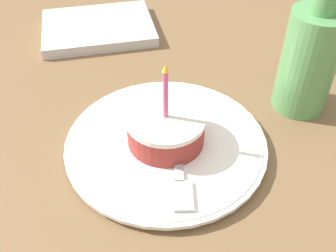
{
  "coord_description": "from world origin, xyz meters",
  "views": [
    {
      "loc": [
        -0.08,
        -0.38,
        0.4
      ],
      "look_at": [
        0.0,
        0.0,
        0.04
      ],
      "focal_mm": 42.0,
      "sensor_mm": 36.0,
      "label": 1
    }
  ],
  "objects_px": {
    "fork": "(179,167)",
    "bottle": "(310,58)",
    "plate": "(168,141)",
    "marble_board": "(98,28)",
    "cake_slice": "(168,126)"
  },
  "relations": [
    {
      "from": "cake_slice",
      "to": "marble_board",
      "type": "relative_size",
      "value": 0.57
    },
    {
      "from": "bottle",
      "to": "plate",
      "type": "bearing_deg",
      "value": -168.07
    },
    {
      "from": "plate",
      "to": "fork",
      "type": "relative_size",
      "value": 1.71
    },
    {
      "from": "marble_board",
      "to": "cake_slice",
      "type": "bearing_deg",
      "value": -78.91
    },
    {
      "from": "fork",
      "to": "plate",
      "type": "bearing_deg",
      "value": 90.95
    },
    {
      "from": "plate",
      "to": "bottle",
      "type": "relative_size",
      "value": 1.31
    },
    {
      "from": "fork",
      "to": "bottle",
      "type": "xyz_separation_m",
      "value": [
        0.22,
        0.11,
        0.07
      ]
    },
    {
      "from": "plate",
      "to": "bottle",
      "type": "height_order",
      "value": "bottle"
    },
    {
      "from": "cake_slice",
      "to": "marble_board",
      "type": "distance_m",
      "value": 0.36
    },
    {
      "from": "fork",
      "to": "marble_board",
      "type": "xyz_separation_m",
      "value": [
        -0.07,
        0.41,
        -0.01
      ]
    },
    {
      "from": "fork",
      "to": "bottle",
      "type": "distance_m",
      "value": 0.26
    },
    {
      "from": "marble_board",
      "to": "plate",
      "type": "bearing_deg",
      "value": -78.81
    },
    {
      "from": "cake_slice",
      "to": "bottle",
      "type": "relative_size",
      "value": 0.58
    },
    {
      "from": "cake_slice",
      "to": "bottle",
      "type": "distance_m",
      "value": 0.23
    },
    {
      "from": "cake_slice",
      "to": "bottle",
      "type": "bearing_deg",
      "value": 12.24
    }
  ]
}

